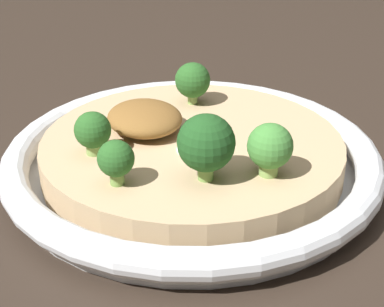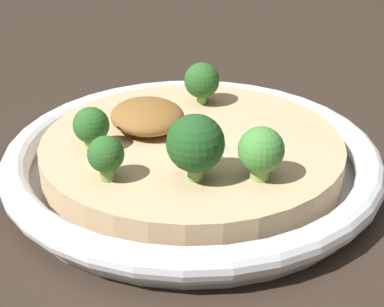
% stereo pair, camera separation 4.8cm
% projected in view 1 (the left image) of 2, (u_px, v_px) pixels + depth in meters
% --- Properties ---
extents(ground_plane, '(6.00, 6.00, 0.00)m').
position_uv_depth(ground_plane, '(192.00, 176.00, 0.49)').
color(ground_plane, '#2D231C').
extents(risotto_bowl, '(0.31, 0.31, 0.04)m').
position_uv_depth(risotto_bowl, '(192.00, 157.00, 0.48)').
color(risotto_bowl, silver).
rests_on(risotto_bowl, ground_plane).
extents(cheese_sprinkle, '(0.04, 0.04, 0.02)m').
position_uv_depth(cheese_sprinkle, '(208.00, 140.00, 0.46)').
color(cheese_sprinkle, white).
rests_on(cheese_sprinkle, risotto_bowl).
extents(crispy_onion_garnish, '(0.07, 0.06, 0.02)m').
position_uv_depth(crispy_onion_garnish, '(145.00, 118.00, 0.48)').
color(crispy_onion_garnish, brown).
rests_on(crispy_onion_garnish, risotto_bowl).
extents(broccoli_back_left, '(0.03, 0.03, 0.04)m').
position_uv_depth(broccoli_back_left, '(193.00, 81.00, 0.53)').
color(broccoli_back_left, '#84A856').
rests_on(broccoli_back_left, risotto_bowl).
extents(broccoli_back_right, '(0.03, 0.03, 0.04)m').
position_uv_depth(broccoli_back_right, '(270.00, 147.00, 0.41)').
color(broccoli_back_right, '#84A856').
rests_on(broccoli_back_right, risotto_bowl).
extents(broccoli_right, '(0.04, 0.04, 0.05)m').
position_uv_depth(broccoli_right, '(206.00, 144.00, 0.41)').
color(broccoli_right, '#759E4C').
rests_on(broccoli_right, risotto_bowl).
extents(broccoli_front, '(0.03, 0.03, 0.03)m').
position_uv_depth(broccoli_front, '(93.00, 131.00, 0.44)').
color(broccoli_front, '#84A856').
rests_on(broccoli_front, risotto_bowl).
extents(broccoli_front_right, '(0.03, 0.03, 0.03)m').
position_uv_depth(broccoli_front_right, '(116.00, 160.00, 0.40)').
color(broccoli_front_right, '#759E4C').
rests_on(broccoli_front_right, risotto_bowl).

